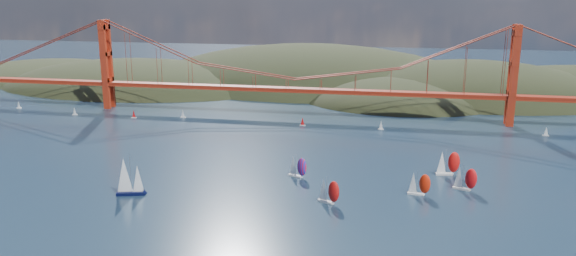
% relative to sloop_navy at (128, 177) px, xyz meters
% --- Properties ---
extents(ground, '(1200.00, 1200.00, 0.00)m').
position_rel_sloop_navy_xyz_m(ground, '(35.19, -38.07, -6.84)').
color(ground, black).
rests_on(ground, ground).
extents(headlands, '(725.00, 225.00, 96.00)m').
position_rel_sloop_navy_xyz_m(headlands, '(80.14, 240.22, -19.30)').
color(headlands, black).
rests_on(headlands, ground).
extents(bridge, '(552.00, 12.00, 55.00)m').
position_rel_sloop_navy_xyz_m(bridge, '(33.44, 141.93, 25.39)').
color(bridge, maroon).
rests_on(bridge, ground).
extents(sloop_navy, '(10.44, 7.09, 15.49)m').
position_rel_sloop_navy_xyz_m(sloop_navy, '(0.00, 0.00, 0.00)').
color(sloop_navy, black).
rests_on(sloop_navy, ground).
extents(racer_0, '(8.73, 6.44, 9.83)m').
position_rel_sloop_navy_xyz_m(racer_0, '(72.33, 6.23, -2.20)').
color(racer_0, silver).
rests_on(racer_0, ground).
extents(racer_1, '(8.19, 3.75, 9.27)m').
position_rel_sloop_navy_xyz_m(racer_1, '(103.61, 20.75, -2.46)').
color(racer_1, silver).
rests_on(racer_1, ground).
extents(racer_2, '(8.92, 5.70, 9.97)m').
position_rel_sloop_navy_xyz_m(racer_2, '(120.54, 29.44, -2.13)').
color(racer_2, silver).
rests_on(racer_2, ground).
extents(racer_3, '(9.73, 5.21, 10.91)m').
position_rel_sloop_navy_xyz_m(racer_3, '(115.56, 46.47, -1.69)').
color(racer_3, silver).
rests_on(racer_3, ground).
extents(racer_rwb, '(8.46, 5.79, 9.46)m').
position_rel_sloop_navy_xyz_m(racer_rwb, '(56.55, 31.87, -2.37)').
color(racer_rwb, white).
rests_on(racer_rwb, ground).
extents(distant_boat_0, '(3.00, 2.00, 4.70)m').
position_rel_sloop_navy_xyz_m(distant_boat_0, '(-139.94, 128.30, -4.43)').
color(distant_boat_0, silver).
rests_on(distant_boat_0, ground).
extents(distant_boat_1, '(3.00, 2.00, 4.70)m').
position_rel_sloop_navy_xyz_m(distant_boat_1, '(-94.83, 118.10, -4.43)').
color(distant_boat_1, silver).
rests_on(distant_boat_1, ground).
extents(distant_boat_2, '(3.00, 2.00, 4.70)m').
position_rel_sloop_navy_xyz_m(distant_boat_2, '(-56.27, 117.42, -4.43)').
color(distant_boat_2, silver).
rests_on(distant_boat_2, ground).
extents(distant_boat_3, '(3.00, 2.00, 4.70)m').
position_rel_sloop_navy_xyz_m(distant_boat_3, '(-28.36, 123.58, -4.43)').
color(distant_boat_3, silver).
rests_on(distant_boat_3, ground).
extents(distant_boat_4, '(3.00, 2.00, 4.70)m').
position_rel_sloop_navy_xyz_m(distant_boat_4, '(169.91, 120.78, -4.43)').
color(distant_boat_4, silver).
rests_on(distant_boat_4, ground).
extents(distant_boat_8, '(3.00, 2.00, 4.70)m').
position_rel_sloop_navy_xyz_m(distant_boat_8, '(86.41, 117.44, -4.43)').
color(distant_boat_8, silver).
rests_on(distant_boat_8, ground).
extents(distant_boat_9, '(3.00, 2.00, 4.70)m').
position_rel_sloop_navy_xyz_m(distant_boat_9, '(43.66, 117.99, -4.43)').
color(distant_boat_9, silver).
rests_on(distant_boat_9, ground).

